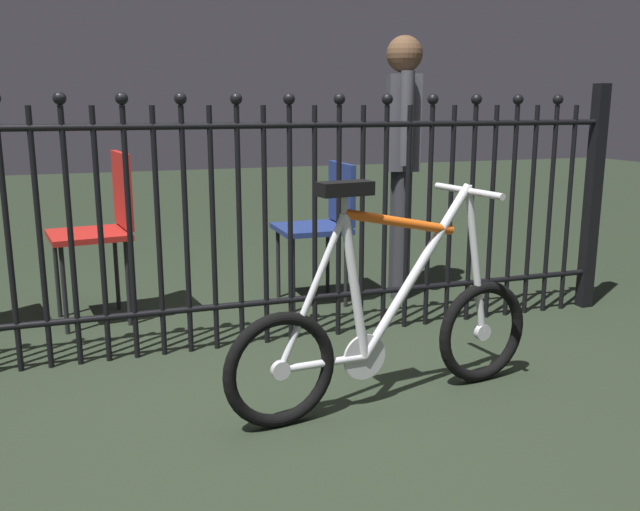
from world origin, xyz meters
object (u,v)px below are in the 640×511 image
at_px(bicycle, 389,330).
at_px(chair_red, 104,220).
at_px(chair_navy, 324,218).
at_px(person_visitor, 402,146).

distance_m(bicycle, chair_red, 1.79).
bearing_deg(chair_red, chair_navy, -2.29).
xyz_separation_m(bicycle, person_visitor, (0.72, 1.40, 0.61)).
bearing_deg(chair_navy, bicycle, -99.33).
bearing_deg(chair_red, bicycle, -56.06).
relative_size(bicycle, chair_red, 1.50).
height_order(bicycle, chair_navy, bicycle).
bearing_deg(bicycle, chair_red, 123.94).
relative_size(chair_navy, person_visitor, 0.53).
xyz_separation_m(bicycle, chair_red, (-0.99, 1.47, 0.25)).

